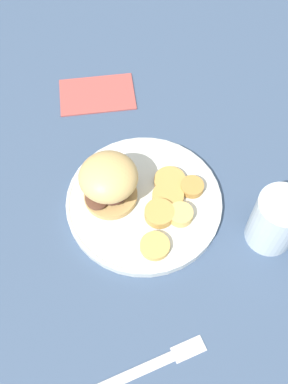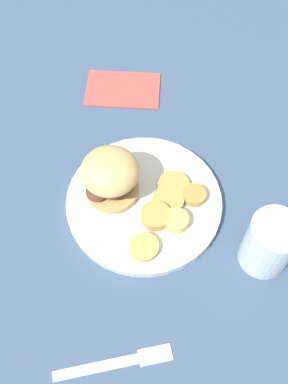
{
  "view_description": "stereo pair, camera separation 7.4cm",
  "coord_description": "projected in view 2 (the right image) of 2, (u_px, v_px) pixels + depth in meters",
  "views": [
    {
      "loc": [
        0.03,
        0.38,
        0.68
      ],
      "look_at": [
        0.0,
        0.0,
        0.04
      ],
      "focal_mm": 42.0,
      "sensor_mm": 36.0,
      "label": 1
    },
    {
      "loc": [
        -0.04,
        0.37,
        0.68
      ],
      "look_at": [
        0.0,
        0.0,
        0.04
      ],
      "focal_mm": 42.0,
      "sensor_mm": 36.0,
      "label": 2
    }
  ],
  "objects": [
    {
      "name": "ground_plane",
      "position": [
        144.0,
        204.0,
        0.78
      ],
      "size": [
        4.0,
        4.0,
        0.0
      ],
      "primitive_type": "plane",
      "color": "#3D5170"
    },
    {
      "name": "dinner_plate",
      "position": [
        144.0,
        202.0,
        0.77
      ],
      "size": [
        0.27,
        0.27,
        0.02
      ],
      "color": "silver",
      "rests_on": "ground_plane"
    },
    {
      "name": "sandwich",
      "position": [
        111.0,
        175.0,
        0.73
      ],
      "size": [
        0.1,
        0.1,
        0.09
      ],
      "color": "tan",
      "rests_on": "dinner_plate"
    },
    {
      "name": "potato_round_0",
      "position": [
        173.0,
        185.0,
        0.77
      ],
      "size": [
        0.06,
        0.06,
        0.01
      ],
      "primitive_type": "cylinder",
      "color": "tan",
      "rests_on": "dinner_plate"
    },
    {
      "name": "potato_round_1",
      "position": [
        176.0,
        220.0,
        0.73
      ],
      "size": [
        0.04,
        0.04,
        0.02
      ],
      "primitive_type": "cylinder",
      "color": "#DBB766",
      "rests_on": "dinner_plate"
    },
    {
      "name": "potato_round_2",
      "position": [
        168.0,
        203.0,
        0.75
      ],
      "size": [
        0.05,
        0.05,
        0.01
      ],
      "primitive_type": "cylinder",
      "color": "tan",
      "rests_on": "dinner_plate"
    },
    {
      "name": "potato_round_3",
      "position": [
        194.0,
        195.0,
        0.76
      ],
      "size": [
        0.04,
        0.04,
        0.01
      ],
      "primitive_type": "cylinder",
      "color": "#BC8942",
      "rests_on": "dinner_plate"
    },
    {
      "name": "potato_round_4",
      "position": [
        144.0,
        247.0,
        0.71
      ],
      "size": [
        0.05,
        0.05,
        0.01
      ],
      "primitive_type": "cylinder",
      "color": "tan",
      "rests_on": "dinner_plate"
    },
    {
      "name": "potato_round_5",
      "position": [
        155.0,
        216.0,
        0.74
      ],
      "size": [
        0.05,
        0.05,
        0.02
      ],
      "primitive_type": "cylinder",
      "color": "tan",
      "rests_on": "dinner_plate"
    },
    {
      "name": "fork",
      "position": [
        115.0,
        363.0,
        0.64
      ],
      "size": [
        0.17,
        0.07,
        0.0
      ],
      "color": "silver",
      "rests_on": "ground_plane"
    },
    {
      "name": "drinking_glass",
      "position": [
        269.0,
        244.0,
        0.68
      ],
      "size": [
        0.08,
        0.08,
        0.11
      ],
      "color": "silver",
      "rests_on": "ground_plane"
    },
    {
      "name": "napkin",
      "position": [
        123.0,
        89.0,
        0.91
      ],
      "size": [
        0.15,
        0.1,
        0.01
      ],
      "primitive_type": "cube",
      "rotation": [
        0.0,
        0.0,
        0.05
      ],
      "color": "#B24C47",
      "rests_on": "ground_plane"
    }
  ]
}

